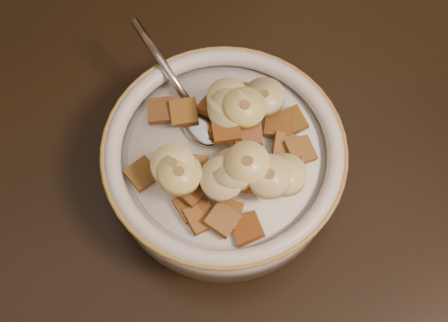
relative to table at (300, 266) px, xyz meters
name	(u,v)px	position (x,y,z in m)	size (l,w,h in m)	color
table	(300,266)	(0.00, 0.00, 0.00)	(1.40, 0.90, 0.04)	black
cereal_bowl	(224,166)	(-0.02, 0.09, 0.04)	(0.18, 0.18, 0.04)	silver
milk	(224,154)	(-0.02, 0.09, 0.06)	(0.15, 0.15, 0.00)	white
spoon	(204,124)	(-0.03, 0.12, 0.07)	(0.03, 0.04, 0.01)	silver
cereal_square_0	(222,220)	(-0.05, 0.04, 0.07)	(0.02, 0.02, 0.01)	brown
cereal_square_1	(226,129)	(-0.02, 0.09, 0.09)	(0.02, 0.02, 0.01)	brown
cereal_square_2	(194,169)	(-0.05, 0.08, 0.08)	(0.02, 0.02, 0.01)	brown
cereal_square_3	(201,217)	(-0.06, 0.05, 0.07)	(0.02, 0.02, 0.01)	brown
cereal_square_4	(226,213)	(-0.04, 0.04, 0.07)	(0.02, 0.02, 0.01)	brown
cereal_square_5	(171,164)	(-0.07, 0.09, 0.07)	(0.02, 0.02, 0.01)	brown
cereal_square_6	(248,135)	(-0.01, 0.09, 0.08)	(0.02, 0.02, 0.01)	brown
cereal_square_7	(161,110)	(-0.05, 0.14, 0.07)	(0.02, 0.02, 0.01)	brown
cereal_square_8	(243,154)	(-0.02, 0.07, 0.08)	(0.02, 0.02, 0.01)	#985A27
cereal_square_9	(288,170)	(0.01, 0.05, 0.07)	(0.02, 0.02, 0.01)	brown
cereal_square_10	(191,205)	(-0.06, 0.06, 0.07)	(0.02, 0.02, 0.01)	brown
cereal_square_11	(247,229)	(-0.04, 0.03, 0.07)	(0.02, 0.02, 0.01)	#974C1A
cereal_square_12	(226,127)	(-0.02, 0.10, 0.08)	(0.02, 0.02, 0.01)	brown
cereal_square_13	(142,174)	(-0.09, 0.10, 0.07)	(0.02, 0.02, 0.01)	brown
cereal_square_14	(214,106)	(-0.02, 0.12, 0.08)	(0.02, 0.02, 0.01)	brown
cereal_square_15	(184,112)	(-0.04, 0.13, 0.07)	(0.02, 0.02, 0.01)	#966119
cereal_square_16	(234,94)	(0.00, 0.13, 0.07)	(0.02, 0.02, 0.01)	brown
cereal_square_17	(279,124)	(0.02, 0.09, 0.07)	(0.02, 0.02, 0.01)	brown
cereal_square_18	(221,177)	(-0.04, 0.07, 0.08)	(0.02, 0.02, 0.01)	brown
cereal_square_19	(300,151)	(0.03, 0.06, 0.07)	(0.02, 0.02, 0.01)	brown
cereal_square_20	(191,189)	(-0.06, 0.07, 0.07)	(0.02, 0.02, 0.01)	brown
cereal_square_21	(244,156)	(-0.02, 0.07, 0.08)	(0.02, 0.02, 0.01)	brown
cereal_square_22	(287,147)	(0.02, 0.07, 0.07)	(0.02, 0.02, 0.01)	brown
cereal_square_23	(258,181)	(-0.02, 0.05, 0.08)	(0.02, 0.02, 0.01)	brown
cereal_square_24	(291,121)	(0.03, 0.09, 0.07)	(0.02, 0.02, 0.01)	#926419
cereal_square_25	(243,178)	(-0.02, 0.06, 0.08)	(0.02, 0.02, 0.01)	brown
cereal_square_26	(257,97)	(0.02, 0.12, 0.07)	(0.02, 0.02, 0.01)	brown
banana_slice_0	(229,109)	(-0.01, 0.11, 0.09)	(0.03, 0.03, 0.01)	#DBD180
banana_slice_1	(245,108)	(0.00, 0.10, 0.09)	(0.03, 0.03, 0.01)	tan
banana_slice_2	(269,177)	(-0.01, 0.05, 0.09)	(0.03, 0.03, 0.01)	#EFDD88
banana_slice_3	(234,170)	(-0.03, 0.06, 0.09)	(0.03, 0.03, 0.01)	#CBB974
banana_slice_4	(264,97)	(0.02, 0.11, 0.08)	(0.03, 0.03, 0.01)	#CEBA8B
banana_slice_5	(180,174)	(-0.06, 0.08, 0.09)	(0.03, 0.03, 0.01)	#EAD876
banana_slice_6	(285,175)	(0.00, 0.05, 0.08)	(0.03, 0.03, 0.01)	#DFC976
banana_slice_7	(248,164)	(-0.02, 0.06, 0.09)	(0.03, 0.03, 0.01)	#FFE88D
banana_slice_8	(173,166)	(-0.07, 0.09, 0.09)	(0.03, 0.03, 0.01)	#FFF084
banana_slice_9	(222,179)	(-0.04, 0.06, 0.09)	(0.03, 0.03, 0.01)	#ECD88F
banana_slice_10	(228,99)	(-0.01, 0.12, 0.09)	(0.03, 0.03, 0.01)	#F6E294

